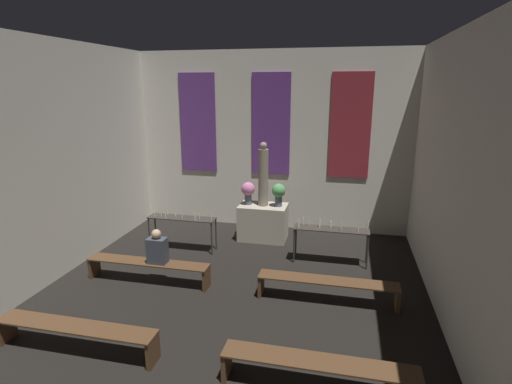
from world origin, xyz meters
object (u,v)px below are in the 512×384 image
altar (263,222)px  person_seated (157,249)px  pew_back_right (327,285)px  flower_vase_right (279,192)px  pew_third_left (75,332)px  flower_vase_left (248,191)px  candle_rack_right (331,233)px  pew_back_left (148,266)px  candle_rack_left (182,222)px  statue (263,176)px  pew_third_right (318,368)px

altar → person_seated: bearing=-118.9°
pew_back_right → person_seated: person_seated is taller
flower_vase_right → pew_third_left: size_ratio=0.23×
altar → flower_vase_left: (-0.38, -0.00, 0.79)m
candle_rack_right → pew_back_right: size_ratio=0.65×
altar → pew_back_right: (1.72, -2.72, -0.11)m
pew_third_left → pew_back_left: (0.00, 2.18, 0.00)m
altar → flower_vase_right: (0.38, -0.00, 0.79)m
altar → candle_rack_right: size_ratio=0.74×
candle_rack_right → pew_back_left: 3.81m
flower_vase_right → candle_rack_left: (-2.08, -1.06, -0.54)m
candle_rack_left → person_seated: (0.20, -1.66, 0.04)m
flower_vase_left → pew_third_left: (-1.34, -4.90, -0.90)m
altar → pew_back_right: size_ratio=0.48×
altar → person_seated: 3.12m
candle_rack_right → pew_third_left: bearing=-131.5°
statue → pew_third_right: (1.72, -4.90, -1.29)m
altar → pew_third_left: (-1.72, -4.90, -0.11)m
flower_vase_right → candle_rack_right: size_ratio=0.35×
candle_rack_right → candle_rack_left: bearing=-180.0°
candle_rack_left → person_seated: bearing=-83.1°
pew_back_left → person_seated: size_ratio=3.62×
pew_third_left → pew_third_right: size_ratio=1.00×
altar → candle_rack_right: (1.69, -1.05, 0.24)m
altar → statue: 1.18m
flower_vase_right → pew_back_right: size_ratio=0.23×
flower_vase_right → pew_back_right: flower_vase_right is taller
statue → pew_back_left: statue is taller
flower_vase_left → person_seated: 2.98m
altar → candle_rack_left: candle_rack_left is taller
statue → pew_back_right: size_ratio=0.64×
pew_third_right → pew_back_right: (0.00, 2.18, 0.00)m
statue → pew_third_left: (-1.72, -4.90, -1.29)m
pew_back_left → pew_back_right: same height
flower_vase_left → pew_back_left: size_ratio=0.23×
pew_back_left → pew_third_right: bearing=-32.4°
pew_third_left → pew_third_right: (3.44, 0.00, 0.00)m
pew_third_right → candle_rack_left: bearing=131.6°
candle_rack_left → pew_third_right: candle_rack_left is taller
pew_back_left → pew_third_left: bearing=-90.0°
pew_back_left → person_seated: 0.45m
statue → pew_third_right: bearing=-70.7°
flower_vase_left → candle_rack_right: 2.39m
statue → pew_third_right: size_ratio=0.64×
candle_rack_right → pew_third_left: 5.16m
statue → pew_third_left: 5.35m
statue → flower_vase_left: 0.54m
pew_third_right → pew_third_left: bearing=180.0°
statue → flower_vase_right: statue is taller
altar → person_seated: size_ratio=1.73×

